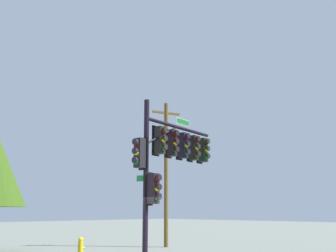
% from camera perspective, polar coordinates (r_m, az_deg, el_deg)
% --- Properties ---
extents(signal_pole_assembly, '(5.09, 1.46, 6.24)m').
position_cam_1_polar(signal_pole_assembly, '(15.60, 0.35, -4.41)').
color(signal_pole_assembly, black).
rests_on(signal_pole_assembly, ground_plane).
extents(utility_pole, '(1.74, 0.70, 8.45)m').
position_cam_1_polar(utility_pole, '(22.77, -0.28, -6.50)').
color(utility_pole, brown).
rests_on(utility_pole, ground_plane).
extents(fire_hydrant, '(0.33, 0.24, 0.83)m').
position_cam_1_polar(fire_hydrant, '(18.77, -12.90, -17.12)').
color(fire_hydrant, yellow).
rests_on(fire_hydrant, ground_plane).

